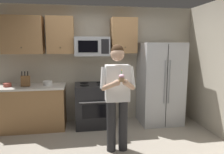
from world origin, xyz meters
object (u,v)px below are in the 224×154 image
Objects in this scene: oven_range at (93,105)px; bowl_small_colored at (7,85)px; knife_block at (26,81)px; cupcake at (122,78)px; refrigerator at (160,83)px; microwave at (92,46)px; person at (117,93)px; bowl_large_white at (48,83)px.

bowl_small_colored is at bearing 179.82° from oven_range.
knife_block is 1.84× the size of cupcake.
cupcake is at bearing -77.76° from oven_range.
refrigerator is at bearing -0.20° from knife_block.
cupcake is (1.68, -1.46, 0.26)m from knife_block.
microwave is 1.51m from person.
person reaches higher than oven_range.
refrigerator is at bearing -6.03° from microwave.
cupcake is (-1.18, -1.45, 0.39)m from refrigerator.
person is 0.44m from cupcake.
refrigerator is at bearing -2.21° from bowl_large_white.
cupcake is at bearing -129.08° from refrigerator.
microwave reaches higher than bowl_large_white.
bowl_small_colored is (-3.22, 0.04, 0.06)m from refrigerator.
cupcake is at bearing -90.00° from person.
oven_range is 4.77× the size of bowl_large_white.
knife_block is at bearing -173.75° from microwave.
cupcake is (0.32, -1.61, -0.43)m from microwave.
bowl_large_white is 0.11× the size of person.
cupcake reaches higher than knife_block.
microwave is at bearing 6.25° from knife_block.
cupcake reaches higher than bowl_large_white.
microwave reaches higher than cupcake.
refrigerator is 10.35× the size of cupcake.
cupcake is (0.00, -0.33, 0.30)m from person.
microwave is 4.68× the size of bowl_small_colored.
oven_range is at bearing -3.34° from bowl_large_white.
knife_block is (-1.36, -0.15, -0.69)m from microwave.
person is (2.04, -1.17, 0.04)m from bowl_small_colored.
bowl_large_white reaches higher than oven_range.
refrigerator is (1.50, -0.04, 0.44)m from oven_range.
bowl_large_white is (0.42, 0.08, -0.07)m from knife_block.
bowl_large_white is (-0.94, 0.05, 0.51)m from oven_range.
bowl_small_colored is (-1.72, -0.11, -0.76)m from microwave.
microwave is 1.21m from bowl_large_white.
bowl_small_colored is at bearing 150.29° from person.
cupcake reaches higher than oven_range.
refrigerator is (1.50, -0.16, -0.82)m from microwave.
bowl_small_colored is (-0.36, 0.03, -0.07)m from knife_block.
knife_block is at bearing 179.80° from refrigerator.
oven_range is 1.47m from knife_block.
microwave reaches higher than oven_range.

